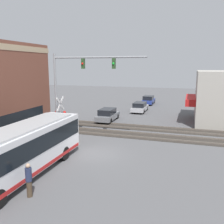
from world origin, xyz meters
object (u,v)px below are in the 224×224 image
at_px(city_bus, 22,149).
at_px(parked_car_silver, 140,107).
at_px(crossing_signal, 61,112).
at_px(parked_car_grey, 108,115).
at_px(parked_car_blue, 148,100).
at_px(pedestrian_near_bus, 29,180).

distance_m(city_bus, parked_car_silver, 23.91).
xyz_separation_m(city_bus, parked_car_silver, (23.74, -2.60, -1.07)).
xyz_separation_m(crossing_signal, parked_car_grey, (7.41, -2.37, -1.58)).
bearing_deg(parked_car_silver, parked_car_blue, -0.00).
xyz_separation_m(crossing_signal, parked_car_blue, (22.42, -4.97, -1.59)).
distance_m(crossing_signal, parked_car_grey, 7.94).
height_order(parked_car_grey, pedestrian_near_bus, pedestrian_near_bus).
bearing_deg(pedestrian_near_bus, parked_car_blue, -1.22).
height_order(city_bus, crossing_signal, crossing_signal).
bearing_deg(city_bus, parked_car_blue, -4.72).
height_order(parked_car_silver, pedestrian_near_bus, pedestrian_near_bus).
xyz_separation_m(crossing_signal, parked_car_silver, (14.70, -4.97, -1.63)).
relative_size(city_bus, parked_car_blue, 2.34).
distance_m(city_bus, crossing_signal, 9.36).
xyz_separation_m(parked_car_silver, parked_car_blue, (7.72, -0.00, 0.03)).
relative_size(crossing_signal, parked_car_blue, 0.84).
height_order(parked_car_grey, parked_car_silver, parked_car_grey).
bearing_deg(parked_car_silver, parked_car_grey, 160.39).
bearing_deg(parked_car_grey, pedestrian_near_bus, -174.18).
distance_m(crossing_signal, parked_car_blue, 23.02).
relative_size(parked_car_grey, parked_car_blue, 1.02).
relative_size(city_bus, parked_car_grey, 2.29).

